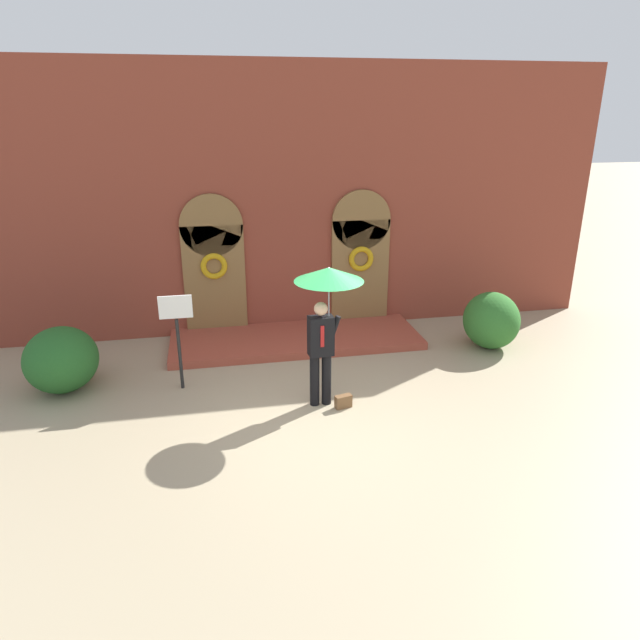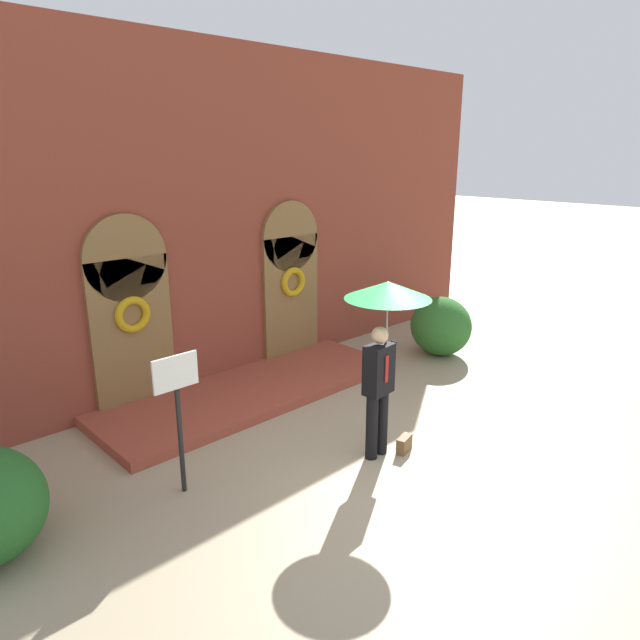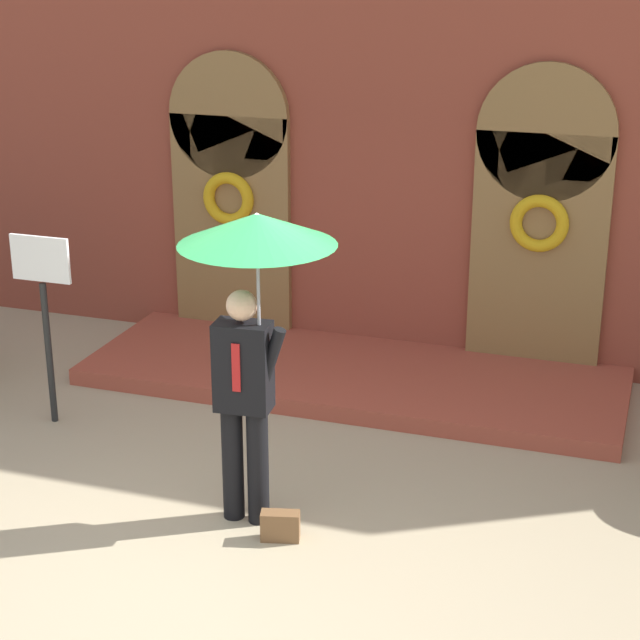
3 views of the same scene
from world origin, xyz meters
The scene contains 7 objects.
ground_plane centered at (0.00, 0.00, 0.00)m, with size 80.00×80.00×0.00m, color tan.
building_facade centered at (0.00, 4.15, 2.68)m, with size 14.00×2.30×5.60m.
person_with_umbrella centered at (0.09, 0.35, 1.91)m, with size 1.10×1.10×2.36m.
handbag centered at (0.34, 0.15, 0.11)m, with size 0.28×0.12×0.22m, color brown.
sign_post centered at (-2.30, 1.39, 1.16)m, with size 0.56×0.06×1.72m.
shrub_left centered at (-4.33, 1.75, 0.57)m, with size 1.24×1.37×1.14m, color #235B23.
shrub_right centered at (3.91, 2.08, 0.58)m, with size 1.12×1.23×1.17m, color #2D6B28.
Camera 1 is at (-1.65, -7.99, 4.66)m, focal length 32.00 mm.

